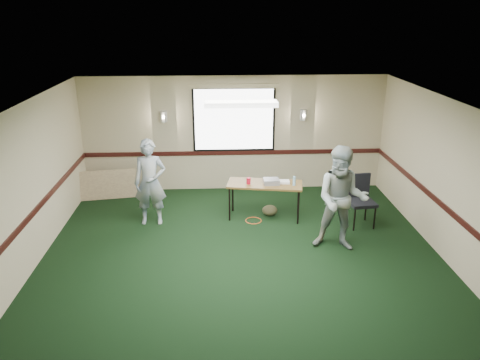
{
  "coord_description": "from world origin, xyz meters",
  "views": [
    {
      "loc": [
        -0.41,
        -6.59,
        4.11
      ],
      "look_at": [
        0.0,
        1.3,
        1.2
      ],
      "focal_mm": 35.0,
      "sensor_mm": 36.0,
      "label": 1
    }
  ],
  "objects_px": {
    "projector": "(271,181)",
    "person_left": "(150,182)",
    "folding_table": "(265,186)",
    "person_right": "(342,199)",
    "conference_chair": "(360,196)"
  },
  "relations": [
    {
      "from": "projector",
      "to": "person_left",
      "type": "height_order",
      "value": "person_left"
    },
    {
      "from": "folding_table",
      "to": "person_right",
      "type": "distance_m",
      "value": 1.86
    },
    {
      "from": "folding_table",
      "to": "conference_chair",
      "type": "bearing_deg",
      "value": -1.83
    },
    {
      "from": "folding_table",
      "to": "person_left",
      "type": "height_order",
      "value": "person_left"
    },
    {
      "from": "projector",
      "to": "person_left",
      "type": "xyz_separation_m",
      "value": [
        -2.42,
        -0.1,
        0.06
      ]
    },
    {
      "from": "folding_table",
      "to": "person_right",
      "type": "height_order",
      "value": "person_right"
    },
    {
      "from": "projector",
      "to": "person_left",
      "type": "distance_m",
      "value": 2.42
    },
    {
      "from": "conference_chair",
      "to": "person_right",
      "type": "xyz_separation_m",
      "value": [
        -0.66,
        -1.01,
        0.36
      ]
    },
    {
      "from": "folding_table",
      "to": "person_left",
      "type": "distance_m",
      "value": 2.31
    },
    {
      "from": "person_right",
      "to": "folding_table",
      "type": "bearing_deg",
      "value": 146.11
    },
    {
      "from": "person_right",
      "to": "person_left",
      "type": "bearing_deg",
      "value": 175.39
    },
    {
      "from": "conference_chair",
      "to": "person_right",
      "type": "bearing_deg",
      "value": -129.59
    },
    {
      "from": "person_left",
      "to": "person_right",
      "type": "distance_m",
      "value": 3.72
    },
    {
      "from": "person_left",
      "to": "person_right",
      "type": "bearing_deg",
      "value": -19.73
    },
    {
      "from": "conference_chair",
      "to": "person_left",
      "type": "xyz_separation_m",
      "value": [
        -4.16,
        0.25,
        0.28
      ]
    }
  ]
}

